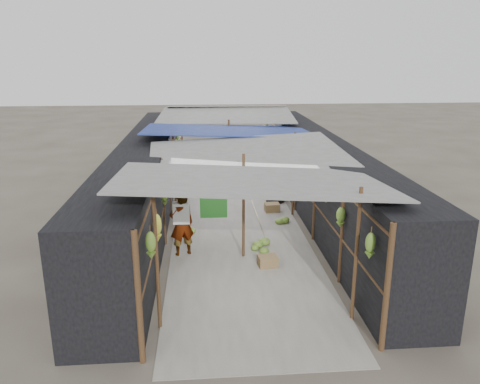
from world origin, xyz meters
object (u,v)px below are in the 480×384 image
object	(u,v)px
black_basin	(275,199)
vendor_elderly	(182,224)
shopper_blue	(216,168)
vendor_seated	(271,174)
crate_near	(268,261)

from	to	relation	value
black_basin	vendor_elderly	size ratio (longest dim) A/B	0.38
shopper_blue	vendor_elderly	bearing A→B (deg)	-115.51
shopper_blue	vendor_seated	xyz separation A→B (m)	(2.06, -0.27, -0.22)
shopper_blue	crate_near	bearing A→B (deg)	-98.62
vendor_seated	black_basin	bearing A→B (deg)	-22.19
vendor_elderly	vendor_seated	bearing A→B (deg)	-136.08
vendor_elderly	shopper_blue	distance (m)	6.53
black_basin	shopper_blue	xyz separation A→B (m)	(-1.91, 2.29, 0.60)
crate_near	vendor_seated	distance (m)	7.10
vendor_elderly	vendor_seated	distance (m)	6.92
black_basin	vendor_elderly	world-z (taller)	vendor_elderly
crate_near	vendor_elderly	bearing A→B (deg)	149.94
black_basin	vendor_seated	bearing A→B (deg)	85.90
black_basin	crate_near	bearing A→B (deg)	-100.77
crate_near	shopper_blue	xyz separation A→B (m)	(-0.96, 7.28, 0.57)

